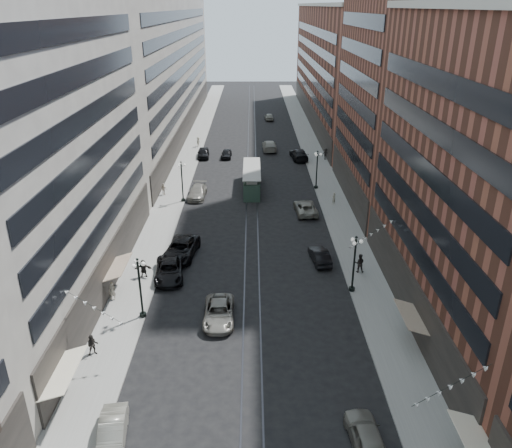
{
  "coord_description": "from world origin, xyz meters",
  "views": [
    {
      "loc": [
        0.06,
        -7.48,
        24.25
      ],
      "look_at": [
        0.41,
        36.23,
        5.0
      ],
      "focal_mm": 35.0,
      "sensor_mm": 36.0,
      "label": 1
    }
  ],
  "objects_px": {
    "car_2": "(169,270)",
    "car_13": "(226,154)",
    "car_1": "(112,433)",
    "pedestrian_8": "(334,198)",
    "pedestrian_extra_0": "(112,291)",
    "lamppost_sw_mid": "(182,180)",
    "pedestrian_2": "(93,345)",
    "car_extra_2": "(269,117)",
    "car_7": "(181,249)",
    "car_8": "(197,192)",
    "pedestrian_6": "(164,189)",
    "pedestrian_extra_2": "(198,142)",
    "pedestrian_7": "(360,263)",
    "pedestrian_5": "(143,268)",
    "car_12": "(299,154)",
    "car_extra_1": "(269,146)",
    "car_extra_0": "(219,313)",
    "lamppost_se_far": "(354,262)",
    "car_4": "(367,437)",
    "car_9": "(203,153)",
    "lamppost_se_mid": "(317,168)",
    "car_11": "(306,208)",
    "pedestrian_9": "(326,154)",
    "lamppost_sw_far": "(140,286)",
    "car_10": "(320,256)"
  },
  "relations": [
    {
      "from": "car_2",
      "to": "car_13",
      "type": "relative_size",
      "value": 1.38
    },
    {
      "from": "car_1",
      "to": "pedestrian_8",
      "type": "height_order",
      "value": "pedestrian_8"
    },
    {
      "from": "pedestrian_extra_0",
      "to": "lamppost_sw_mid",
      "type": "bearing_deg",
      "value": 90.76
    },
    {
      "from": "pedestrian_2",
      "to": "car_extra_2",
      "type": "distance_m",
      "value": 85.31
    },
    {
      "from": "car_7",
      "to": "car_13",
      "type": "xyz_separation_m",
      "value": [
        3.02,
        36.95,
        -0.17
      ]
    },
    {
      "from": "car_8",
      "to": "pedestrian_6",
      "type": "height_order",
      "value": "pedestrian_6"
    },
    {
      "from": "car_1",
      "to": "pedestrian_extra_2",
      "type": "bearing_deg",
      "value": 83.54
    },
    {
      "from": "car_2",
      "to": "pedestrian_7",
      "type": "relative_size",
      "value": 2.96
    },
    {
      "from": "pedestrian_5",
      "to": "pedestrian_8",
      "type": "bearing_deg",
      "value": 38.2
    },
    {
      "from": "pedestrian_7",
      "to": "car_12",
      "type": "bearing_deg",
      "value": -76.81
    },
    {
      "from": "car_7",
      "to": "car_2",
      "type": "bearing_deg",
      "value": -89.95
    },
    {
      "from": "car_extra_1",
      "to": "pedestrian_extra_0",
      "type": "height_order",
      "value": "pedestrian_extra_0"
    },
    {
      "from": "car_1",
      "to": "car_extra_0",
      "type": "bearing_deg",
      "value": 58.29
    },
    {
      "from": "car_2",
      "to": "lamppost_se_far",
      "type": "bearing_deg",
      "value": -15.52
    },
    {
      "from": "car_4",
      "to": "pedestrian_6",
      "type": "bearing_deg",
      "value": -70.6
    },
    {
      "from": "car_12",
      "to": "pedestrian_extra_0",
      "type": "relative_size",
      "value": 3.5
    },
    {
      "from": "pedestrian_extra_2",
      "to": "car_12",
      "type": "bearing_deg",
      "value": -91.13
    },
    {
      "from": "pedestrian_8",
      "to": "car_9",
      "type": "bearing_deg",
      "value": -83.28
    },
    {
      "from": "car_13",
      "to": "lamppost_se_mid",
      "type": "bearing_deg",
      "value": -48.04
    },
    {
      "from": "car_9",
      "to": "car_11",
      "type": "height_order",
      "value": "car_9"
    },
    {
      "from": "car_extra_1",
      "to": "lamppost_se_mid",
      "type": "bearing_deg",
      "value": 104.3
    },
    {
      "from": "car_2",
      "to": "pedestrian_9",
      "type": "bearing_deg",
      "value": 56.4
    },
    {
      "from": "lamppost_se_far",
      "to": "pedestrian_extra_0",
      "type": "distance_m",
      "value": 21.72
    },
    {
      "from": "lamppost_se_mid",
      "to": "lamppost_se_far",
      "type": "bearing_deg",
      "value": -90.0
    },
    {
      "from": "pedestrian_8",
      "to": "pedestrian_extra_0",
      "type": "xyz_separation_m",
      "value": [
        -23.14,
        -22.97,
        0.04
      ]
    },
    {
      "from": "pedestrian_extra_0",
      "to": "car_2",
      "type": "bearing_deg",
      "value": 51.52
    },
    {
      "from": "pedestrian_7",
      "to": "car_extra_2",
      "type": "bearing_deg",
      "value": -75.15
    },
    {
      "from": "car_7",
      "to": "car_12",
      "type": "distance_m",
      "value": 39.12
    },
    {
      "from": "car_4",
      "to": "car_11",
      "type": "bearing_deg",
      "value": -94.37
    },
    {
      "from": "car_extra_0",
      "to": "lamppost_se_mid",
      "type": "bearing_deg",
      "value": 68.88
    },
    {
      "from": "car_12",
      "to": "pedestrian_7",
      "type": "bearing_deg",
      "value": 87.53
    },
    {
      "from": "lamppost_sw_far",
      "to": "pedestrian_extra_0",
      "type": "bearing_deg",
      "value": 140.17
    },
    {
      "from": "car_9",
      "to": "car_13",
      "type": "distance_m",
      "value": 4.03
    },
    {
      "from": "car_10",
      "to": "car_extra_0",
      "type": "relative_size",
      "value": 0.82
    },
    {
      "from": "car_1",
      "to": "car_4",
      "type": "distance_m",
      "value": 15.21
    },
    {
      "from": "car_1",
      "to": "pedestrian_9",
      "type": "bearing_deg",
      "value": 62.96
    },
    {
      "from": "pedestrian_2",
      "to": "pedestrian_extra_2",
      "type": "bearing_deg",
      "value": 69.12
    },
    {
      "from": "lamppost_se_mid",
      "to": "car_4",
      "type": "relative_size",
      "value": 1.17
    },
    {
      "from": "car_extra_2",
      "to": "lamppost_se_far",
      "type": "bearing_deg",
      "value": 91.12
    },
    {
      "from": "lamppost_sw_far",
      "to": "pedestrian_7",
      "type": "height_order",
      "value": "lamppost_sw_far"
    },
    {
      "from": "car_10",
      "to": "lamppost_sw_far",
      "type": "bearing_deg",
      "value": 24.1
    },
    {
      "from": "lamppost_sw_mid",
      "to": "car_12",
      "type": "relative_size",
      "value": 0.91
    },
    {
      "from": "car_2",
      "to": "car_extra_1",
      "type": "relative_size",
      "value": 0.95
    },
    {
      "from": "car_1",
      "to": "pedestrian_extra_0",
      "type": "height_order",
      "value": "pedestrian_extra_0"
    },
    {
      "from": "lamppost_sw_mid",
      "to": "car_extra_0",
      "type": "distance_m",
      "value": 28.26
    },
    {
      "from": "car_4",
      "to": "car_extra_0",
      "type": "relative_size",
      "value": 0.87
    },
    {
      "from": "car_7",
      "to": "pedestrian_7",
      "type": "xyz_separation_m",
      "value": [
        17.93,
        -3.68,
        0.24
      ]
    },
    {
      "from": "car_1",
      "to": "car_7",
      "type": "bearing_deg",
      "value": 79.94
    },
    {
      "from": "lamppost_se_mid",
      "to": "pedestrian_9",
      "type": "distance_m",
      "value": 14.9
    },
    {
      "from": "car_9",
      "to": "car_1",
      "type": "bearing_deg",
      "value": -92.59
    }
  ]
}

